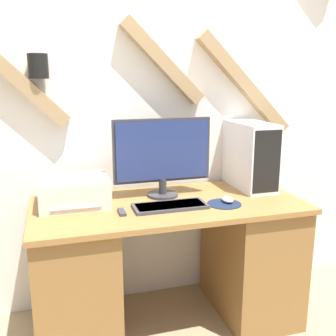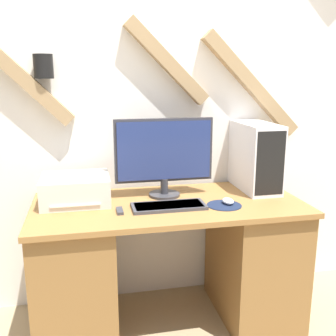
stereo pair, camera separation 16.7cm
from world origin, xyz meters
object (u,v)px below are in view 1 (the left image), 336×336
at_px(computer_tower, 250,155).
at_px(mouse, 228,199).
at_px(remote_control, 122,212).
at_px(printer, 74,192).
at_px(keyboard, 170,206).
at_px(monitor, 162,154).

bearing_deg(computer_tower, mouse, -135.31).
bearing_deg(computer_tower, remote_control, -162.59).
distance_m(computer_tower, remote_control, 0.95).
distance_m(printer, remote_control, 0.32).
height_order(keyboard, computer_tower, computer_tower).
xyz_separation_m(keyboard, printer, (-0.50, 0.20, 0.07)).
bearing_deg(remote_control, printer, 136.19).
relative_size(monitor, computer_tower, 1.33).
bearing_deg(keyboard, computer_tower, 22.99).
bearing_deg(computer_tower, monitor, -176.48).
bearing_deg(mouse, monitor, 144.45).
distance_m(monitor, keyboard, 0.34).
relative_size(computer_tower, printer, 1.17).
bearing_deg(remote_control, mouse, 0.71).
distance_m(monitor, remote_control, 0.45).
distance_m(monitor, computer_tower, 0.60).
bearing_deg(printer, computer_tower, 2.94).
xyz_separation_m(monitor, printer, (-0.51, -0.02, -0.18)).
relative_size(printer, remote_control, 3.77).
bearing_deg(printer, remote_control, -43.81).
xyz_separation_m(computer_tower, remote_control, (-0.88, -0.28, -0.20)).
bearing_deg(printer, keyboard, -22.09).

